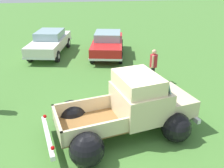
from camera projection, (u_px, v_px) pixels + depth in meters
The scene contains 6 objects.
ground_plane at pixel (120, 132), 7.67m from camera, with size 80.00×80.00×0.00m, color #477A33.
vintage_pickup_truck at pixel (132, 110), 7.48m from camera, with size 4.90×3.44×1.96m.
show_car_0 at pixel (50, 42), 14.91m from camera, with size 2.75×4.92×1.43m.
show_car_1 at pixel (108, 43), 14.60m from camera, with size 2.71×4.63×1.43m.
spectator_0 at pixel (153, 64), 10.85m from camera, with size 0.46×0.51×1.58m.
lane_cone_0 at pixel (129, 86), 10.09m from camera, with size 0.36×0.36×0.63m.
Camera 1 is at (-1.35, -6.17, 4.63)m, focal length 38.23 mm.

